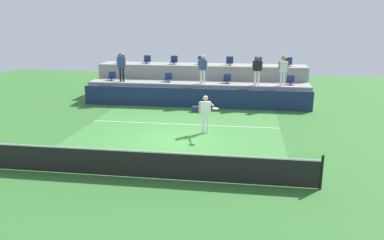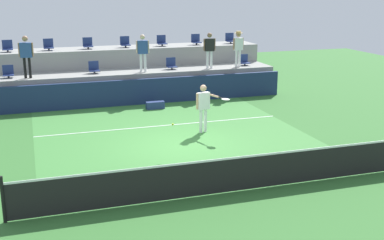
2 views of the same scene
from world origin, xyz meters
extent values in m
plane|color=#336B2D|center=(0.00, 0.00, 0.00)|extent=(40.00, 40.00, 0.00)
cube|color=#3D7F38|center=(0.00, 1.00, 0.00)|extent=(9.00, 10.00, 0.01)
cube|color=white|center=(0.00, 2.40, 0.01)|extent=(9.00, 0.06, 0.00)
cylinder|color=black|center=(5.20, -4.00, 0.54)|extent=(0.08, 0.08, 1.07)
cube|color=black|center=(0.00, -4.00, 0.46)|extent=(10.40, 0.01, 0.87)
cube|color=white|center=(0.00, -4.00, 0.89)|extent=(10.40, 0.02, 0.05)
cube|color=navy|center=(0.00, 6.00, 0.55)|extent=(13.00, 0.16, 1.10)
cube|color=gray|center=(0.00, 7.30, 0.62)|extent=(13.00, 1.80, 1.25)
cube|color=gray|center=(0.00, 9.10, 1.05)|extent=(13.00, 1.80, 2.10)
cylinder|color=#2D2D33|center=(-5.29, 7.15, 1.30)|extent=(0.08, 0.08, 0.10)
cube|color=navy|center=(-5.29, 7.15, 1.37)|extent=(0.44, 0.40, 0.04)
cube|color=navy|center=(-5.29, 7.33, 1.58)|extent=(0.44, 0.04, 0.38)
cylinder|color=#2D2D33|center=(-1.76, 7.15, 1.30)|extent=(0.08, 0.08, 0.10)
cube|color=navy|center=(-1.76, 7.15, 1.37)|extent=(0.44, 0.40, 0.04)
cube|color=navy|center=(-1.76, 7.33, 1.58)|extent=(0.44, 0.04, 0.38)
cylinder|color=#2D2D33|center=(1.75, 7.15, 1.30)|extent=(0.08, 0.08, 0.10)
cube|color=navy|center=(1.75, 7.15, 1.37)|extent=(0.44, 0.40, 0.04)
cube|color=navy|center=(1.75, 7.33, 1.58)|extent=(0.44, 0.04, 0.38)
cylinder|color=#2D2D33|center=(5.37, 7.15, 1.30)|extent=(0.08, 0.08, 0.10)
cube|color=navy|center=(5.37, 7.15, 1.37)|extent=(0.44, 0.40, 0.04)
cube|color=navy|center=(5.37, 7.33, 1.58)|extent=(0.44, 0.04, 0.38)
cylinder|color=#2D2D33|center=(-5.28, 8.95, 2.15)|extent=(0.08, 0.08, 0.10)
cube|color=navy|center=(-5.28, 8.95, 2.22)|extent=(0.44, 0.40, 0.04)
cube|color=navy|center=(-5.28, 9.13, 2.43)|extent=(0.44, 0.04, 0.38)
cylinder|color=#2D2D33|center=(-3.53, 8.95, 2.15)|extent=(0.08, 0.08, 0.10)
cube|color=navy|center=(-3.53, 8.95, 2.22)|extent=(0.44, 0.40, 0.04)
cube|color=navy|center=(-3.53, 9.13, 2.43)|extent=(0.44, 0.04, 0.38)
cylinder|color=#2D2D33|center=(-1.76, 8.95, 2.15)|extent=(0.08, 0.08, 0.10)
cube|color=navy|center=(-1.76, 8.95, 2.22)|extent=(0.44, 0.40, 0.04)
cube|color=navy|center=(-1.76, 9.13, 2.43)|extent=(0.44, 0.04, 0.38)
cylinder|color=#2D2D33|center=(-0.01, 8.95, 2.15)|extent=(0.08, 0.08, 0.10)
cube|color=navy|center=(-0.01, 8.95, 2.22)|extent=(0.44, 0.40, 0.04)
cube|color=navy|center=(-0.01, 9.13, 2.43)|extent=(0.44, 0.04, 0.38)
cylinder|color=#2D2D33|center=(1.78, 8.95, 2.15)|extent=(0.08, 0.08, 0.10)
cube|color=navy|center=(1.78, 8.95, 2.22)|extent=(0.44, 0.40, 0.04)
cube|color=navy|center=(1.78, 9.13, 2.43)|extent=(0.44, 0.04, 0.38)
cylinder|color=#2D2D33|center=(3.54, 8.95, 2.15)|extent=(0.08, 0.08, 0.10)
cube|color=navy|center=(3.54, 8.95, 2.22)|extent=(0.44, 0.40, 0.04)
cube|color=navy|center=(3.54, 9.13, 2.43)|extent=(0.44, 0.04, 0.38)
cylinder|color=#2D2D33|center=(5.36, 8.95, 2.15)|extent=(0.08, 0.08, 0.10)
cube|color=navy|center=(5.36, 8.95, 2.22)|extent=(0.44, 0.40, 0.04)
cube|color=navy|center=(5.36, 9.13, 2.43)|extent=(0.44, 0.04, 0.38)
cylinder|color=white|center=(1.08, 1.15, 0.42)|extent=(0.14, 0.14, 0.83)
cylinder|color=white|center=(1.26, 1.20, 0.42)|extent=(0.14, 0.14, 0.83)
cube|color=white|center=(1.17, 1.17, 1.12)|extent=(0.48, 0.30, 0.59)
sphere|color=tan|center=(1.17, 1.17, 1.58)|extent=(0.28, 0.28, 0.22)
cylinder|color=tan|center=(0.92, 1.10, 1.14)|extent=(0.09, 0.09, 0.55)
cylinder|color=tan|center=(1.50, 1.00, 1.32)|extent=(0.22, 0.52, 0.07)
cylinder|color=black|center=(1.60, 0.65, 1.32)|extent=(0.11, 0.26, 0.04)
ellipsoid|color=silver|center=(1.68, 0.38, 1.32)|extent=(0.34, 0.38, 0.03)
cylinder|color=black|center=(-4.61, 6.87, 1.68)|extent=(0.13, 0.13, 0.86)
cylinder|color=black|center=(-4.42, 6.83, 1.68)|extent=(0.13, 0.13, 0.86)
cube|color=#2D4C8C|center=(-4.51, 6.85, 2.41)|extent=(0.49, 0.27, 0.61)
sphere|color=#A87A5B|center=(-4.51, 6.85, 2.88)|extent=(0.27, 0.27, 0.23)
cylinder|color=#A87A5B|center=(-4.77, 6.90, 2.43)|extent=(0.08, 0.08, 0.57)
cylinder|color=#A87A5B|center=(-4.25, 6.80, 2.43)|extent=(0.08, 0.08, 0.57)
cylinder|color=white|center=(0.25, 6.86, 1.65)|extent=(0.12, 0.12, 0.81)
cylinder|color=white|center=(0.44, 6.84, 1.65)|extent=(0.12, 0.12, 0.81)
cube|color=#2D4C8C|center=(0.35, 6.85, 2.35)|extent=(0.46, 0.24, 0.57)
sphere|color=beige|center=(0.35, 6.85, 2.79)|extent=(0.25, 0.25, 0.22)
cylinder|color=beige|center=(0.09, 6.88, 2.36)|extent=(0.08, 0.08, 0.54)
cylinder|color=beige|center=(0.60, 6.82, 2.36)|extent=(0.08, 0.08, 0.54)
cylinder|color=white|center=(3.36, 6.85, 1.65)|extent=(0.11, 0.11, 0.80)
cylinder|color=white|center=(3.55, 6.85, 1.65)|extent=(0.11, 0.11, 0.80)
cube|color=black|center=(3.45, 6.85, 2.34)|extent=(0.44, 0.19, 0.57)
sphere|color=#846047|center=(3.45, 6.85, 2.77)|extent=(0.22, 0.22, 0.22)
cylinder|color=#846047|center=(3.20, 6.86, 2.35)|extent=(0.07, 0.07, 0.53)
cylinder|color=#846047|center=(3.71, 6.84, 2.35)|extent=(0.07, 0.07, 0.53)
cylinder|color=white|center=(4.78, 6.84, 1.65)|extent=(0.13, 0.13, 0.79)
cylinder|color=white|center=(4.96, 6.86, 1.65)|extent=(0.13, 0.13, 0.79)
cube|color=white|center=(4.87, 6.85, 2.32)|extent=(0.45, 0.24, 0.56)
sphere|color=#A87A5B|center=(4.87, 6.85, 2.75)|extent=(0.24, 0.24, 0.21)
cylinder|color=#A87A5B|center=(4.63, 6.81, 2.34)|extent=(0.08, 0.08, 0.53)
cylinder|color=#A87A5B|center=(5.12, 6.89, 2.34)|extent=(0.08, 0.08, 0.53)
cylinder|color=tan|center=(4.87, 6.85, 2.82)|extent=(0.44, 0.44, 0.01)
cylinder|color=tan|center=(4.87, 6.85, 2.87)|extent=(0.26, 0.26, 0.09)
sphere|color=#CCE033|center=(-0.50, -0.85, 0.97)|extent=(0.07, 0.07, 0.07)
cube|color=navy|center=(0.41, 5.02, 0.15)|extent=(0.76, 0.28, 0.30)
camera|label=1|loc=(2.97, -14.71, 4.87)|focal=35.30mm
camera|label=2|loc=(-4.43, -14.74, 5.01)|focal=47.06mm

